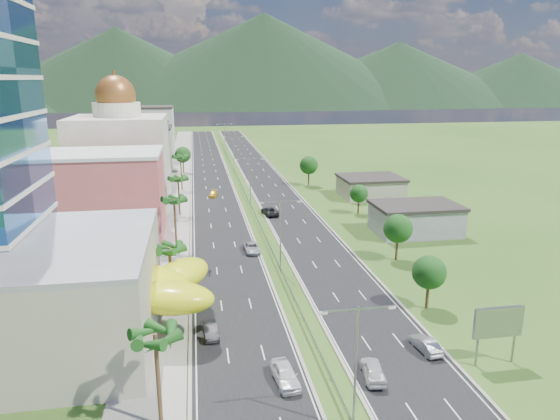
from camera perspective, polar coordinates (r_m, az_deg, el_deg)
ground at (r=65.77m, az=1.56°, el=-10.29°), size 500.00×500.00×0.00m
road_left at (r=151.06m, az=-7.94°, el=3.99°), size 11.00×260.00×0.04m
road_right at (r=152.23m, az=-2.28°, el=4.20°), size 11.00×260.00×0.04m
sidewalk_left at (r=151.09m, az=-11.55°, el=3.85°), size 7.00×260.00×0.12m
median_guardrail at (r=133.74m, az=-4.46°, el=2.95°), size 0.10×216.06×0.76m
streetlight_median_a at (r=41.23m, az=8.69°, el=-16.19°), size 6.04×0.25×11.00m
streetlight_median_b at (r=72.56m, az=0.06°, el=-2.15°), size 6.04×0.25×11.00m
streetlight_median_c at (r=111.08m, az=-3.45°, el=3.77°), size 6.04×0.25×11.00m
streetlight_median_d at (r=155.31m, az=-5.31°, el=6.87°), size 6.04×0.25×11.00m
streetlight_median_e at (r=199.89m, az=-6.35°, el=8.59°), size 6.04×0.25×11.00m
mall_podium at (r=60.45m, az=-28.79°, el=-8.86°), size 30.00×24.00×11.00m
lime_canopy at (r=59.58m, az=-17.04°, el=-8.48°), size 18.00×15.00×7.40m
pink_shophouse at (r=94.08m, az=-19.40°, el=1.41°), size 20.00×15.00×15.00m
domed_building at (r=115.75m, az=-17.76°, el=5.86°), size 20.00×20.00×28.70m
midrise_grey at (r=140.66m, az=-15.91°, el=6.07°), size 16.00×15.00×16.00m
midrise_beige at (r=162.55m, az=-15.10°, el=6.69°), size 16.00×15.00×13.00m
midrise_white at (r=185.01m, az=-14.54°, el=8.43°), size 16.00×15.00×18.00m
billboard at (r=54.87m, az=23.67°, el=-11.84°), size 5.20×0.35×6.20m
shed_near at (r=95.83m, az=15.21°, el=-1.12°), size 15.00×10.00×5.00m
shed_far at (r=123.56m, az=10.29°, el=2.53°), size 14.00×12.00×4.40m
palm_tree_a at (r=41.62m, az=-14.05°, el=-14.15°), size 3.60×3.60×9.10m
palm_tree_b at (r=64.00m, az=-12.54°, el=-4.56°), size 3.60×3.60×8.10m
palm_tree_c at (r=82.79m, az=-12.01°, el=0.91°), size 3.60×3.60×9.60m
palm_tree_d at (r=105.46m, az=-11.57°, el=3.35°), size 3.60×3.60×8.60m
palm_tree_e at (r=129.95m, az=-11.30°, el=5.81°), size 3.60×3.60×9.40m
leafy_tree_lfar at (r=155.07m, az=-11.05°, el=6.22°), size 4.90×4.90×8.05m
leafy_tree_ra at (r=64.48m, az=16.69°, el=-6.86°), size 4.20×4.20×6.90m
leafy_tree_rb at (r=80.13m, az=13.33°, el=-2.09°), size 4.55×4.55×7.47m
leafy_tree_rc at (r=106.67m, az=9.01°, el=1.85°), size 3.85×3.85×6.33m
leafy_tree_rd at (r=133.70m, az=3.31°, el=5.13°), size 4.90×4.90×8.05m
mountain_ridge at (r=514.22m, az=-1.71°, el=11.63°), size 860.00×140.00×90.00m
car_white_near_left at (r=49.40m, az=0.60°, el=-18.29°), size 2.49×5.21×1.72m
car_dark_left at (r=57.65m, az=-7.99°, el=-13.42°), size 1.97×4.50×1.44m
car_silver_mid_left at (r=82.98m, az=-3.25°, el=-4.32°), size 2.71×5.38×1.46m
car_yellow_far_left at (r=122.92m, az=-7.64°, el=1.85°), size 2.44×4.65×1.29m
car_white_near_right at (r=50.88m, az=10.60°, el=-17.55°), size 2.66×5.05×1.64m
car_silver_right at (r=56.46m, az=16.30°, el=-14.53°), size 2.06×4.64×1.48m
car_dark_far_right at (r=105.12m, az=-1.19°, el=-0.13°), size 3.42×6.14×1.63m
motorcycle at (r=74.32m, az=-8.03°, el=-6.90°), size 0.68×1.81×1.13m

